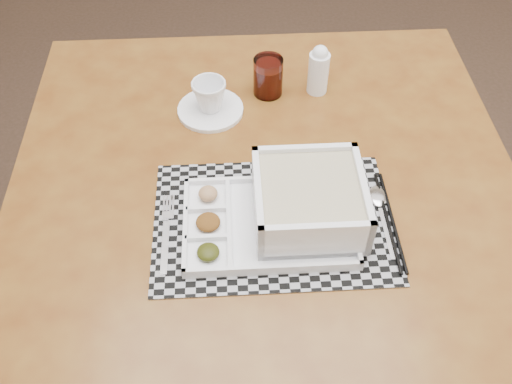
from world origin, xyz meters
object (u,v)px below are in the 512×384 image
at_px(creamer_bottle, 319,70).
at_px(cup, 209,96).
at_px(serving_tray, 299,206).
at_px(juice_glass, 268,78).
at_px(dining_table, 265,205).

bearing_deg(creamer_bottle, cup, -162.56).
height_order(serving_tray, juice_glass, serving_tray).
relative_size(cup, creamer_bottle, 0.63).
relative_size(dining_table, creamer_bottle, 8.95).
bearing_deg(cup, creamer_bottle, 22.52).
height_order(dining_table, juice_glass, juice_glass).
xyz_separation_m(dining_table, juice_glass, (0.01, 0.28, 0.12)).
xyz_separation_m(serving_tray, juice_glass, (-0.06, 0.38, 0.00)).
distance_m(dining_table, cup, 0.28).
height_order(dining_table, serving_tray, serving_tray).
distance_m(cup, creamer_bottle, 0.26).
bearing_deg(creamer_bottle, serving_tray, -98.74).
height_order(cup, juice_glass, juice_glass).
bearing_deg(cup, juice_glass, 32.74).
bearing_deg(cup, dining_table, -54.55).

